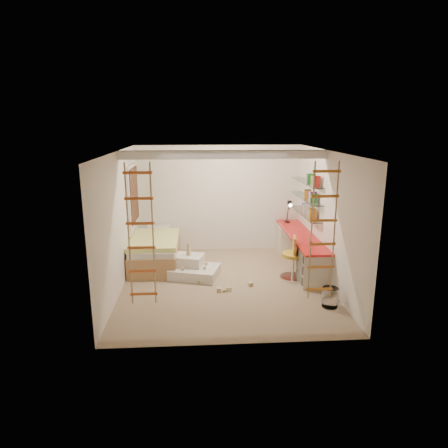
{
  "coord_description": "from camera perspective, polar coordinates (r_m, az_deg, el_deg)",
  "views": [
    {
      "loc": [
        -0.51,
        -7.4,
        3.1
      ],
      "look_at": [
        0.0,
        0.3,
        1.15
      ],
      "focal_mm": 32.0,
      "sensor_mm": 36.0,
      "label": 1
    }
  ],
  "objects": [
    {
      "name": "window_blind",
      "position": [
        9.14,
        -12.7,
        4.08
      ],
      "size": [
        0.02,
        1.0,
        1.2
      ],
      "primitive_type": "cube",
      "color": "#4C2D1E",
      "rests_on": "window_frame"
    },
    {
      "name": "shelves",
      "position": [
        9.0,
        11.63,
        3.65
      ],
      "size": [
        0.25,
        1.8,
        0.71
      ],
      "color": "white",
      "rests_on": "wall_right"
    },
    {
      "name": "swivel_chair",
      "position": [
        8.26,
        9.86,
        -5.6
      ],
      "size": [
        0.63,
        0.63,
        0.91
      ],
      "color": "gold",
      "rests_on": "floor"
    },
    {
      "name": "rope_ladder_right",
      "position": [
        6.15,
        13.94,
        -1.17
      ],
      "size": [
        0.41,
        0.04,
        2.13
      ],
      "primitive_type": null,
      "color": "#BE7C20",
      "rests_on": "ceiling"
    },
    {
      "name": "books",
      "position": [
        8.98,
        11.68,
        4.45
      ],
      "size": [
        0.14,
        0.64,
        0.92
      ],
      "color": "orange",
      "rests_on": "shelves"
    },
    {
      "name": "play_platform",
      "position": [
        8.38,
        -4.44,
        -6.36
      ],
      "size": [
        1.12,
        0.98,
        0.42
      ],
      "color": "silver",
      "rests_on": "floor"
    },
    {
      "name": "waste_bin",
      "position": [
        7.26,
        14.92,
        -10.08
      ],
      "size": [
        0.28,
        0.28,
        0.35
      ],
      "primitive_type": "cylinder",
      "color": "white",
      "rests_on": "floor"
    },
    {
      "name": "ceiling_beam",
      "position": [
        7.74,
        0.0,
        9.89
      ],
      "size": [
        4.0,
        0.18,
        0.16
      ],
      "primitive_type": "cube",
      "color": "white",
      "rests_on": "ceiling"
    },
    {
      "name": "window_frame",
      "position": [
        9.15,
        -12.95,
        4.07
      ],
      "size": [
        0.06,
        1.15,
        1.35
      ],
      "primitive_type": "cube",
      "color": "white",
      "rests_on": "wall_left"
    },
    {
      "name": "rope_ladder_left",
      "position": [
        5.93,
        -11.8,
        -1.64
      ],
      "size": [
        0.41,
        0.04,
        2.13
      ],
      "primitive_type": null,
      "color": "#D05223",
      "rests_on": "ceiling"
    },
    {
      "name": "desk",
      "position": [
        8.97,
        10.79,
        -3.57
      ],
      "size": [
        0.56,
        2.8,
        0.75
      ],
      "color": "red",
      "rests_on": "floor"
    },
    {
      "name": "toy_blocks",
      "position": [
        8.05,
        -2.54,
        -6.56
      ],
      "size": [
        1.4,
        1.05,
        0.69
      ],
      "color": "#CCB284",
      "rests_on": "floor"
    },
    {
      "name": "floor",
      "position": [
        8.04,
        0.14,
        -8.5
      ],
      "size": [
        4.5,
        4.5,
        0.0
      ],
      "primitive_type": "plane",
      "color": "#9C8365",
      "rests_on": "ground"
    },
    {
      "name": "task_lamp",
      "position": [
        9.67,
        9.32,
        2.29
      ],
      "size": [
        0.14,
        0.36,
        0.57
      ],
      "color": "black",
      "rests_on": "desk"
    },
    {
      "name": "bed",
      "position": [
        9.11,
        -9.74,
        -3.73
      ],
      "size": [
        1.02,
        2.0,
        0.69
      ],
      "color": "#AD7F51",
      "rests_on": "floor"
    }
  ]
}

